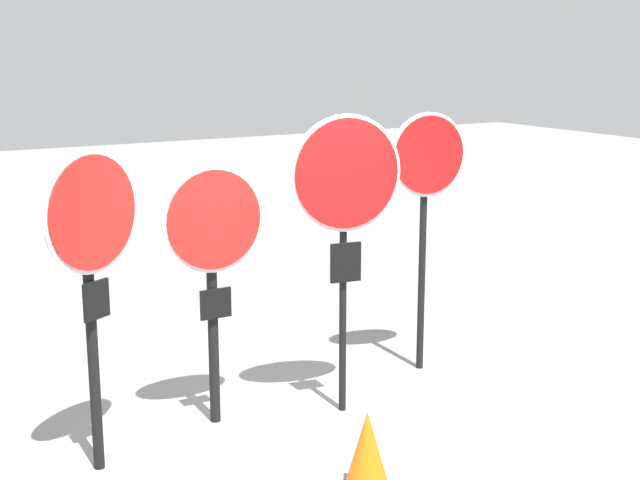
% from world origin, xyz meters
% --- Properties ---
extents(ground_plane, '(40.00, 40.00, 0.00)m').
position_xyz_m(ground_plane, '(0.00, 0.00, 0.00)').
color(ground_plane, gray).
extents(stop_sign_0, '(0.76, 0.43, 2.34)m').
position_xyz_m(stop_sign_0, '(-1.52, -0.27, 1.65)').
color(stop_sign_0, black).
rests_on(stop_sign_0, ground).
extents(stop_sign_1, '(0.84, 0.14, 2.12)m').
position_xyz_m(stop_sign_1, '(-0.47, 0.06, 1.46)').
color(stop_sign_1, black).
rests_on(stop_sign_1, ground).
extents(stop_sign_2, '(0.93, 0.18, 2.50)m').
position_xyz_m(stop_sign_2, '(0.54, -0.27, 1.86)').
color(stop_sign_2, black).
rests_on(stop_sign_2, ground).
extents(stop_sign_3, '(0.76, 0.16, 2.43)m').
position_xyz_m(stop_sign_3, '(1.70, 0.21, 1.80)').
color(stop_sign_3, black).
rests_on(stop_sign_3, ground).
extents(traffic_cone_0, '(0.39, 0.39, 0.60)m').
position_xyz_m(traffic_cone_0, '(-0.04, -1.50, 0.29)').
color(traffic_cone_0, black).
rests_on(traffic_cone_0, ground).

